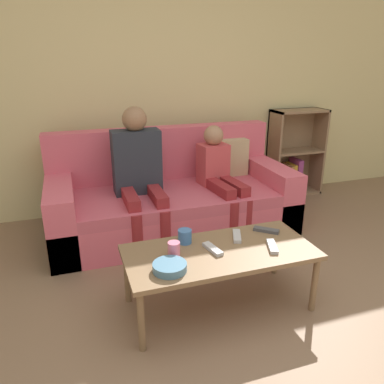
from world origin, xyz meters
name	(u,v)px	position (x,y,z in m)	size (l,w,h in m)	color
wall_back	(162,80)	(0.00, 2.63, 1.30)	(12.00, 0.06, 2.60)	beige
couch	(172,199)	(-0.10, 1.98, 0.28)	(2.14, 0.95, 0.89)	#DB5B70
bookshelf	(291,160)	(1.47, 2.48, 0.39)	(0.61, 0.28, 0.97)	#8E7051
coffee_table	(220,255)	(-0.14, 0.75, 0.37)	(1.17, 0.54, 0.40)	brown
person_adult	(138,167)	(-0.41, 1.89, 0.65)	(0.41, 0.65, 1.14)	maroon
person_child	(220,173)	(0.31, 1.84, 0.53)	(0.32, 0.67, 0.94)	maroon
cup_near	(185,236)	(-0.31, 0.91, 0.45)	(0.09, 0.09, 0.09)	#3D70B2
cup_far	(174,250)	(-0.43, 0.76, 0.45)	(0.07, 0.07, 0.10)	pink
tv_remote_0	(213,249)	(-0.18, 0.76, 0.41)	(0.08, 0.18, 0.02)	#B7B7BC
tv_remote_1	(272,246)	(0.18, 0.67, 0.41)	(0.10, 0.18, 0.02)	#B7B7BC
tv_remote_2	(266,230)	(0.26, 0.89, 0.41)	(0.16, 0.15, 0.02)	#47474C
tv_remote_3	(237,236)	(0.03, 0.87, 0.41)	(0.11, 0.18, 0.02)	#B7B7BC
snack_bowl	(170,267)	(-0.49, 0.62, 0.43)	(0.19, 0.19, 0.05)	teal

